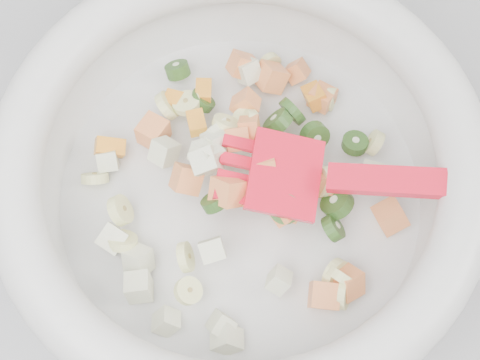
{
  "coord_description": "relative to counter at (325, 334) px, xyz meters",
  "views": [
    {
      "loc": [
        -0.13,
        1.25,
        1.52
      ],
      "look_at": [
        -0.12,
        1.49,
        0.95
      ],
      "focal_mm": 55.0,
      "sensor_mm": 36.0,
      "label": 1
    }
  ],
  "objects": [
    {
      "name": "counter",
      "position": [
        0.0,
        0.0,
        0.0
      ],
      "size": [
        2.0,
        0.6,
        0.9
      ],
      "primitive_type": "cube",
      "color": "gray",
      "rests_on": "ground"
    },
    {
      "name": "mixing_bowl",
      "position": [
        -0.12,
        0.04,
        0.51
      ],
      "size": [
        0.5,
        0.41,
        0.13
      ],
      "color": "silver",
      "rests_on": "counter"
    }
  ]
}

